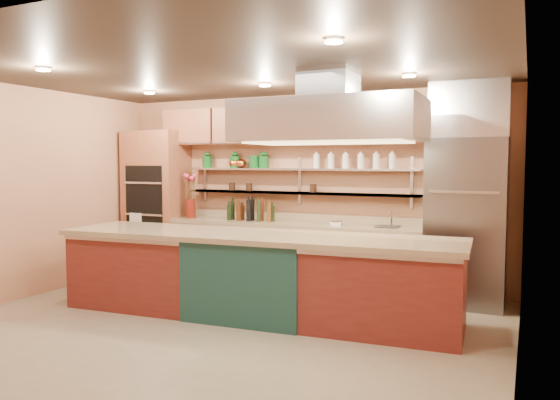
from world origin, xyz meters
The scene contains 21 objects.
floor centered at (0.00, 0.00, -0.01)m, with size 6.00×5.00×0.02m, color gray.
ceiling centered at (0.00, 0.00, 2.80)m, with size 6.00×5.00×0.02m, color black.
wall_back centered at (0.00, 2.50, 1.40)m, with size 6.00×0.04×2.80m, color #AF7653.
wall_front centered at (0.00, -2.50, 1.40)m, with size 6.00×0.04×2.80m, color #AF7653.
wall_left centered at (-3.00, 0.00, 1.40)m, with size 0.04×5.00×2.80m, color #AF7653.
wall_right centered at (3.00, 0.00, 1.40)m, with size 0.04×5.00×2.80m, color #AF7653.
oven_stack centered at (-2.45, 2.18, 1.15)m, with size 0.95×0.64×2.30m, color #995537.
refrigerator centered at (2.35, 2.14, 1.05)m, with size 0.95×0.72×2.10m, color slate.
back_counter centered at (-0.05, 2.20, 0.47)m, with size 3.84×0.64×0.93m, color tan.
wall_shelf_lower centered at (-0.05, 2.37, 1.35)m, with size 3.60×0.26×0.03m, color #B8BABF.
wall_shelf_upper centered at (-0.05, 2.37, 1.70)m, with size 3.60×0.26×0.03m, color #B8BABF.
upper_cabinets centered at (0.00, 2.32, 2.35)m, with size 4.60×0.36×0.55m, color #995537.
range_hood centered at (1.07, 0.59, 2.25)m, with size 2.00×1.00×0.45m, color #B8BABF.
ceiling_downlights centered at (0.00, 0.20, 2.77)m, with size 4.00×2.80×0.02m, color #FFE5A5.
island centered at (0.17, 0.59, 0.49)m, with size 4.66×1.01×0.97m, color maroon.
flower_vase centered at (-1.78, 2.15, 1.08)m, with size 0.16×0.16×0.29m, color #5D170D.
oil_bottle_cluster centered at (-0.72, 2.15, 1.06)m, with size 0.79×0.23×0.25m, color black.
kitchen_scale centered at (0.64, 2.15, 0.97)m, with size 0.16×0.12×0.09m, color silver.
bar_faucet centered at (1.38, 2.25, 1.03)m, with size 0.03×0.03×0.21m, color silver.
copper_kettle centered at (-0.99, 2.37, 1.79)m, with size 0.18×0.18×0.14m, color #B45629.
green_canister centered at (-0.76, 2.37, 1.81)m, with size 0.15×0.15×0.19m, color #0F4918.
Camera 1 is at (3.06, -5.02, 1.81)m, focal length 35.00 mm.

